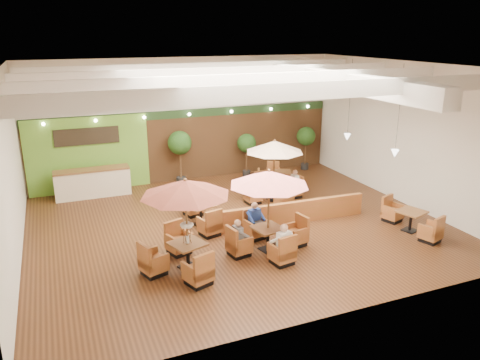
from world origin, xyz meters
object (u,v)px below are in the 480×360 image
table_4 (411,221)px  topiary_2 (306,138)px  table_0 (184,205)px  diner_3 (284,189)px  table_2 (274,159)px  diner_4 (294,180)px  topiary_1 (247,145)px  topiary_0 (180,145)px  booth_divider (291,213)px  table_3 (201,212)px  table_1 (269,196)px  diner_1 (255,217)px  table_5 (277,180)px  diner_2 (239,233)px  service_counter (93,183)px  diner_0 (282,240)px

table_4 → topiary_2: topiary_2 is taller
table_0 → diner_3: bearing=15.0°
table_2 → diner_4: 1.36m
table_2 → topiary_1: (0.27, 3.44, -0.21)m
table_2 → topiary_0: table_2 is taller
booth_divider → diner_4: (1.40, 2.41, 0.33)m
topiary_1 → table_3: bearing=-128.4°
table_1 → diner_1: size_ratio=3.42×
table_5 → diner_2: (-4.01, -5.49, 0.41)m
diner_2 → service_counter: bearing=-163.4°
table_5 → topiary_0: bearing=176.5°
diner_0 → table_1: bearing=74.7°
diner_2 → diner_4: bearing=125.2°
table_0 → table_5: size_ratio=1.14×
service_counter → diner_1: diner_1 is taller
diner_3 → diner_4: size_ratio=1.08×
booth_divider → table_5: table_5 is taller
table_2 → table_5: size_ratio=1.02×
booth_divider → topiary_0: size_ratio=2.38×
table_2 → topiary_2: (3.42, 3.44, -0.14)m
topiary_0 → diner_1: bearing=-83.5°
table_4 → table_5: 6.37m
topiary_0 → diner_4: 5.27m
topiary_2 → diner_3: 5.60m
booth_divider → diner_0: bearing=-121.1°
topiary_2 → diner_2: size_ratio=2.93×
service_counter → diner_4: bearing=-23.0°
table_2 → diner_2: size_ratio=3.47×
booth_divider → table_3: (-3.01, 1.09, 0.10)m
table_1 → booth_divider: bearing=33.8°
table_4 → topiary_0: (-5.91, 7.99, 1.45)m
topiary_0 → diner_4: (3.84, -3.44, -1.08)m
table_4 → diner_0: bearing=166.9°
topiary_1 → diner_0: bearing=-106.1°
diner_0 → diner_4: 5.88m
table_0 → table_5: 8.23m
booth_divider → table_4: size_ratio=2.19×
diner_3 → table_3: bearing=-169.6°
topiary_2 → diner_2: topiary_2 is taller
topiary_1 → diner_3: bearing=-93.5°
table_1 → topiary_0: (-0.75, 7.47, -0.00)m
table_2 → topiary_1: 3.46m
service_counter → diner_0: (4.55, -8.24, 0.18)m
table_2 → topiary_2: bearing=41.0°
service_counter → diner_1: bearing=-54.2°
table_1 → diner_4: bearing=42.4°
diner_1 → topiary_1: bearing=-120.7°
table_4 → service_counter: bearing=123.1°
service_counter → table_4: size_ratio=1.14×
table_5 → diner_0: diner_0 is taller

